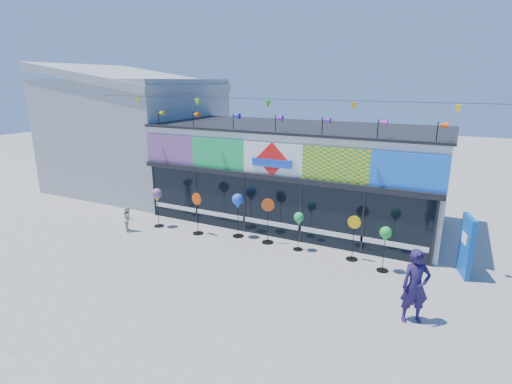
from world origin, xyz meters
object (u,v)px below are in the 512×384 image
Objects in this scene: spinner_0 at (157,196)px; spinner_1 at (197,212)px; spinner_4 at (299,220)px; spinner_2 at (238,202)px; spinner_3 at (268,220)px; adult_man at (415,286)px; blue_sign at (466,246)px; spinner_5 at (353,237)px; spinner_6 at (385,236)px; child at (128,218)px.

spinner_1 is (1.96, 0.04, -0.42)m from spinner_0.
spinner_2 is at bearing 176.88° from spinner_4.
adult_man is (5.46, -2.96, 0.05)m from spinner_3.
spinner_5 is at bearing 172.36° from blue_sign.
blue_sign reaches higher than spinner_3.
spinner_5 is at bearing 159.86° from spinner_6.
adult_man is (8.34, -2.53, 0.07)m from spinner_1.
spinner_3 reaches higher than spinner_1.
blue_sign is 1.28× the size of spinner_6.
spinner_4 is (4.15, 0.33, 0.25)m from spinner_1.
spinner_0 is 0.95× the size of spinner_3.
spinner_3 is at bearing 175.74° from spinner_4.
spinner_4 is 0.95× the size of spinner_6.
adult_man is at bearing -124.25° from blue_sign.
spinner_4 is (1.26, -0.09, 0.23)m from spinner_3.
spinner_5 is at bearing 3.60° from spinner_1.
spinner_4 is 0.91× the size of spinner_5.
spinner_4 is 5.08m from adult_man.
spinner_1 is at bearing 1.13° from spinner_0.
blue_sign is at bearing 20.74° from spinner_6.
spinner_2 is 1.16× the size of spinner_6.
child is at bearing -169.20° from spinner_4.
blue_sign reaches higher than spinner_0.
adult_man is at bearing -23.94° from spinner_2.
spinner_1 reaches higher than spinner_5.
spinner_4 is 7.01m from child.
spinner_0 is 0.97× the size of spinner_1.
spinner_2 is at bearing 177.99° from spinner_3.
child is (-2.72, -0.98, -0.38)m from spinner_1.
adult_man is (4.20, -2.86, -0.18)m from spinner_4.
child is at bearing -161.38° from spinner_2.
spinner_5 reaches higher than spinner_6.
spinner_6 is at bearing 88.84° from adult_man.
adult_man reaches higher than spinner_5.
spinner_3 is at bearing 125.68° from adult_man.
spinner_2 is (1.58, 0.47, 0.51)m from spinner_1.
spinner_1 is 1.12× the size of spinner_6.
blue_sign is at bearing 5.16° from spinner_1.
spinner_0 is 2.00m from spinner_1.
spinner_0 is 8.08m from spinner_5.
spinner_5 is 3.68m from adult_man.
spinner_6 is (3.04, -0.34, 0.07)m from spinner_4.
spinner_6 is 9.97m from child.
spinner_5 is at bearing -127.06° from child.
spinner_1 is at bearing 179.88° from spinner_6.
child is at bearing -160.18° from spinner_1.
spinner_2 is 1.01× the size of spinner_3.
spinner_5 is (4.51, -0.09, -0.57)m from spinner_2.
spinner_6 is at bearing -6.48° from spinner_4.
spinner_5 is (8.05, 0.42, -0.48)m from spinner_0.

